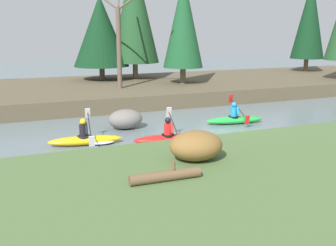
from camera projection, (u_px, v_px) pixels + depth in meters
The scene contains 14 objects.
ground_plane at pixel (206, 135), 15.94m from camera, with size 90.00×90.00×0.00m, color slate.
riverbank_near at pixel (331, 184), 9.76m from camera, with size 44.00×7.74×0.86m.
riverbank_far at pixel (130, 90), 25.46m from camera, with size 44.00×10.67×0.83m.
conifer_tree_far_left at pixel (101, 31), 26.37m from camera, with size 3.75×3.75×5.62m.
conifer_tree_left at pixel (134, 9), 26.77m from camera, with size 3.35×3.35×8.37m.
conifer_tree_mid_left at pixel (183, 22), 24.41m from camera, with size 2.52×2.52×6.72m.
conifer_tree_mid_right at pixel (310, 18), 31.91m from camera, with size 2.69×2.69×7.52m.
bare_tree_mid_upstream at pixel (119, 38), 22.57m from camera, with size 3.41×3.36×6.16m.
shrub_clump_nearest at pixel (196, 146), 10.17m from camera, with size 1.42×1.18×0.77m.
kayaker_lead at pixel (235, 119), 17.88m from camera, with size 2.80×2.07×1.20m.
kayaker_middle at pixel (170, 138), 14.76m from camera, with size 2.79×2.06×1.20m.
kayaker_trailing at pixel (88, 139), 14.61m from camera, with size 2.80×2.07×1.20m.
boulder_midstream at pixel (125, 119), 16.95m from camera, with size 1.49×1.16×0.84m.
driftwood_log at pixel (165, 176), 8.76m from camera, with size 1.66×0.27×0.44m.
Camera 1 is at (-7.19, -13.70, 4.15)m, focal length 42.00 mm.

